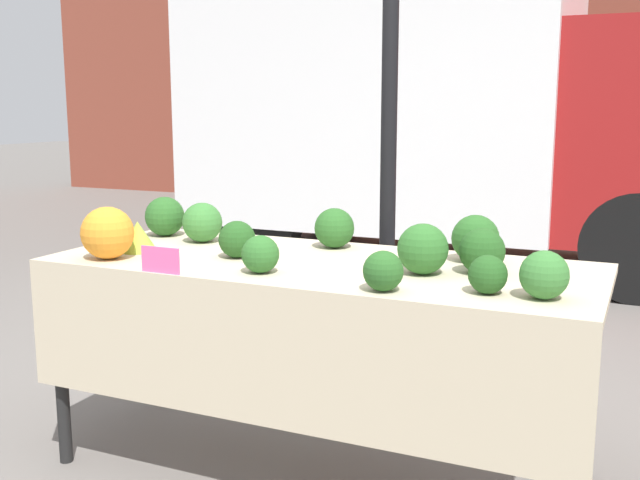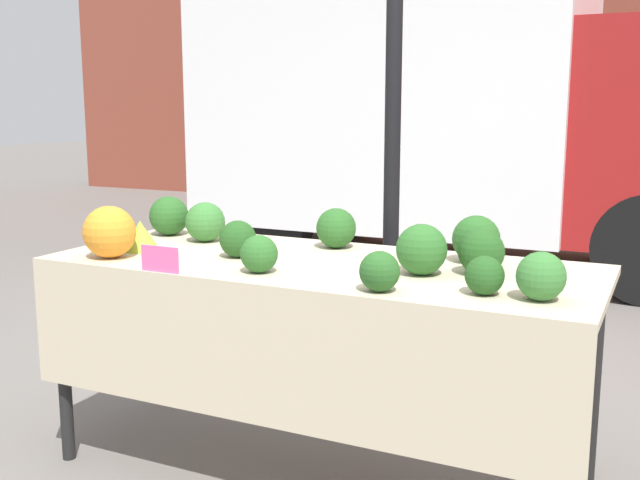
# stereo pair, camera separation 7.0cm
# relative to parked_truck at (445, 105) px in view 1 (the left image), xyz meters

# --- Properties ---
(ground_plane) EXTENTS (40.00, 40.00, 0.00)m
(ground_plane) POSITION_rel_parked_truck_xyz_m (0.60, -3.97, -1.38)
(ground_plane) COLOR slate
(tent_pole) EXTENTS (0.07, 0.07, 2.42)m
(tent_pole) POSITION_rel_parked_truck_xyz_m (0.63, -3.30, -0.17)
(tent_pole) COLOR black
(tent_pole) RESTS_ON ground_plane
(parked_truck) EXTENTS (4.63, 1.97, 2.60)m
(parked_truck) POSITION_rel_parked_truck_xyz_m (0.00, 0.00, 0.00)
(parked_truck) COLOR white
(parked_truck) RESTS_ON ground_plane
(market_table) EXTENTS (1.99, 0.81, 0.81)m
(market_table) POSITION_rel_parked_truck_xyz_m (0.60, -4.03, -0.66)
(market_table) COLOR beige
(market_table) RESTS_ON ground_plane
(orange_cauliflower) EXTENTS (0.19, 0.19, 0.19)m
(orange_cauliflower) POSITION_rel_parked_truck_xyz_m (-0.14, -4.24, -0.47)
(orange_cauliflower) COLOR orange
(orange_cauliflower) RESTS_ON market_table
(romanesco_head) EXTENTS (0.15, 0.15, 0.12)m
(romanesco_head) POSITION_rel_parked_truck_xyz_m (-0.13, -4.08, -0.50)
(romanesco_head) COLOR #93B238
(romanesco_head) RESTS_ON market_table
(broccoli_head_0) EXTENTS (0.17, 0.17, 0.17)m
(broccoli_head_0) POSITION_rel_parked_truck_xyz_m (1.11, -3.74, -0.48)
(broccoli_head_0) COLOR #285B23
(broccoli_head_0) RESTS_ON market_table
(broccoli_head_1) EXTENTS (0.14, 0.14, 0.14)m
(broccoli_head_1) POSITION_rel_parked_truck_xyz_m (1.41, -4.19, -0.49)
(broccoli_head_1) COLOR #387533
(broccoli_head_1) RESTS_ON market_table
(broccoli_head_2) EXTENTS (0.17, 0.17, 0.17)m
(broccoli_head_2) POSITION_rel_parked_truck_xyz_m (1.00, -4.01, -0.48)
(broccoli_head_2) COLOR #2D6628
(broccoli_head_2) RESTS_ON market_table
(broccoli_head_3) EXTENTS (0.13, 0.13, 0.13)m
(broccoli_head_3) POSITION_rel_parked_truck_xyz_m (0.49, -4.22, -0.50)
(broccoli_head_3) COLOR #2D6628
(broccoli_head_3) RESTS_ON market_table
(broccoli_head_4) EXTENTS (0.17, 0.17, 0.17)m
(broccoli_head_4) POSITION_rel_parked_truck_xyz_m (-0.24, -3.74, -0.48)
(broccoli_head_4) COLOR #285B23
(broccoli_head_4) RESTS_ON market_table
(broccoli_head_5) EXTENTS (0.14, 0.14, 0.14)m
(broccoli_head_5) POSITION_rel_parked_truck_xyz_m (0.29, -4.03, -0.49)
(broccoli_head_5) COLOR #23511E
(broccoli_head_5) RESTS_ON market_table
(broccoli_head_6) EXTENTS (0.16, 0.16, 0.16)m
(broccoli_head_6) POSITION_rel_parked_truck_xyz_m (0.54, -3.70, -0.48)
(broccoli_head_6) COLOR #285B23
(broccoli_head_6) RESTS_ON market_table
(broccoli_head_7) EXTENTS (0.16, 0.16, 0.16)m
(broccoli_head_7) POSITION_rel_parked_truck_xyz_m (1.18, -3.93, -0.48)
(broccoli_head_7) COLOR #23511E
(broccoli_head_7) RESTS_ON market_table
(broccoli_head_8) EXTENTS (0.13, 0.13, 0.13)m
(broccoli_head_8) POSITION_rel_parked_truck_xyz_m (0.95, -4.29, -0.50)
(broccoli_head_8) COLOR #285B23
(broccoli_head_8) RESTS_ON market_table
(broccoli_head_9) EXTENTS (0.12, 0.12, 0.12)m
(broccoli_head_9) POSITION_rel_parked_truck_xyz_m (1.25, -4.19, -0.50)
(broccoli_head_9) COLOR #23511E
(broccoli_head_9) RESTS_ON market_table
(broccoli_head_10) EXTENTS (0.17, 0.17, 0.17)m
(broccoli_head_10) POSITION_rel_parked_truck_xyz_m (-0.01, -3.81, -0.48)
(broccoli_head_10) COLOR #387533
(broccoli_head_10) RESTS_ON market_table
(price_sign) EXTENTS (0.15, 0.01, 0.09)m
(price_sign) POSITION_rel_parked_truck_xyz_m (0.18, -4.36, -0.52)
(price_sign) COLOR #F45B9E
(price_sign) RESTS_ON market_table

